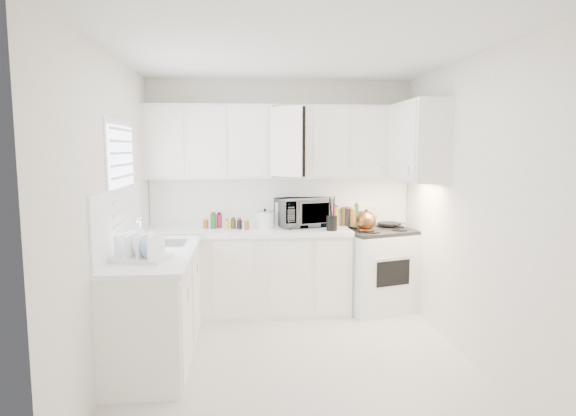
{
  "coord_description": "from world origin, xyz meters",
  "views": [
    {
      "loc": [
        -0.43,
        -4.02,
        1.83
      ],
      "look_at": [
        0.0,
        0.7,
        1.25
      ],
      "focal_mm": 30.49,
      "sensor_mm": 36.0,
      "label": 1
    }
  ],
  "objects": [
    {
      "name": "floor",
      "position": [
        0.0,
        0.0,
        0.0
      ],
      "size": [
        3.2,
        3.2,
        0.0
      ],
      "primitive_type": "plane",
      "color": "silver",
      "rests_on": "ground"
    },
    {
      "name": "ceiling",
      "position": [
        0.0,
        0.0,
        2.6
      ],
      "size": [
        3.2,
        3.2,
        0.0
      ],
      "primitive_type": "plane",
      "rotation": [
        3.14,
        0.0,
        0.0
      ],
      "color": "white",
      "rests_on": "ground"
    },
    {
      "name": "wall_back",
      "position": [
        0.0,
        1.6,
        1.3
      ],
      "size": [
        3.0,
        0.0,
        3.0
      ],
      "primitive_type": "plane",
      "rotation": [
        1.57,
        0.0,
        0.0
      ],
      "color": "white",
      "rests_on": "ground"
    },
    {
      "name": "wall_front",
      "position": [
        0.0,
        -1.6,
        1.3
      ],
      "size": [
        3.0,
        0.0,
        3.0
      ],
      "primitive_type": "plane",
      "rotation": [
        -1.57,
        0.0,
        0.0
      ],
      "color": "white",
      "rests_on": "ground"
    },
    {
      "name": "wall_left",
      "position": [
        -1.5,
        0.0,
        1.3
      ],
      "size": [
        0.0,
        3.2,
        3.2
      ],
      "primitive_type": "plane",
      "rotation": [
        1.57,
        0.0,
        1.57
      ],
      "color": "white",
      "rests_on": "ground"
    },
    {
      "name": "wall_right",
      "position": [
        1.5,
        0.0,
        1.3
      ],
      "size": [
        0.0,
        3.2,
        3.2
      ],
      "primitive_type": "plane",
      "rotation": [
        1.57,
        0.0,
        -1.57
      ],
      "color": "white",
      "rests_on": "ground"
    },
    {
      "name": "window_blinds",
      "position": [
        -1.48,
        0.35,
        1.55
      ],
      "size": [
        0.06,
        0.96,
        1.06
      ],
      "primitive_type": null,
      "color": "white",
      "rests_on": "wall_left"
    },
    {
      "name": "lower_cabinets_back",
      "position": [
        -0.39,
        1.3,
        0.45
      ],
      "size": [
        2.22,
        0.6,
        0.9
      ],
      "primitive_type": null,
      "color": "white",
      "rests_on": "floor"
    },
    {
      "name": "lower_cabinets_left",
      "position": [
        -1.2,
        0.2,
        0.45
      ],
      "size": [
        0.6,
        1.6,
        0.9
      ],
      "primitive_type": null,
      "color": "white",
      "rests_on": "floor"
    },
    {
      "name": "countertop_back",
      "position": [
        -0.39,
        1.29,
        0.93
      ],
      "size": [
        2.24,
        0.64,
        0.05
      ],
      "primitive_type": "cube",
      "color": "white",
      "rests_on": "lower_cabinets_back"
    },
    {
      "name": "countertop_left",
      "position": [
        -1.19,
        0.2,
        0.93
      ],
      "size": [
        0.64,
        1.62,
        0.05
      ],
      "primitive_type": "cube",
      "color": "white",
      "rests_on": "lower_cabinets_left"
    },
    {
      "name": "backsplash_back",
      "position": [
        0.0,
        1.59,
        1.23
      ],
      "size": [
        2.98,
        0.02,
        0.55
      ],
      "primitive_type": "cube",
      "color": "white",
      "rests_on": "wall_back"
    },
    {
      "name": "backsplash_left",
      "position": [
        -1.49,
        0.2,
        1.23
      ],
      "size": [
        0.02,
        1.6,
        0.55
      ],
      "primitive_type": "cube",
      "color": "white",
      "rests_on": "wall_left"
    },
    {
      "name": "upper_cabinets_back",
      "position": [
        0.0,
        1.44,
        1.5
      ],
      "size": [
        3.0,
        0.33,
        0.8
      ],
      "primitive_type": null,
      "color": "white",
      "rests_on": "wall_back"
    },
    {
      "name": "upper_cabinets_right",
      "position": [
        1.33,
        0.82,
        1.5
      ],
      "size": [
        0.33,
        0.9,
        0.8
      ],
      "primitive_type": null,
      "color": "white",
      "rests_on": "wall_right"
    },
    {
      "name": "sink",
      "position": [
        -1.19,
        0.55,
        1.07
      ],
      "size": [
        0.42,
        0.38,
        0.3
      ],
      "primitive_type": null,
      "color": "gray",
      "rests_on": "countertop_left"
    },
    {
      "name": "stove",
      "position": [
        1.07,
        1.29,
        0.59
      ],
      "size": [
        0.92,
        0.83,
        1.18
      ],
      "primitive_type": null,
      "rotation": [
        0.0,
        0.0,
        0.3
      ],
      "color": "white",
      "rests_on": "floor"
    },
    {
      "name": "tea_kettle",
      "position": [
        0.89,
        1.13,
        1.06
      ],
      "size": [
        0.29,
        0.26,
        0.25
      ],
      "primitive_type": null,
      "rotation": [
        0.0,
        0.0,
        0.13
      ],
      "color": "brown",
      "rests_on": "stove"
    },
    {
      "name": "frying_pan",
      "position": [
        1.25,
        1.45,
        0.97
      ],
      "size": [
        0.36,
        0.5,
        0.04
      ],
      "primitive_type": null,
      "rotation": [
        0.0,
        0.0,
        0.24
      ],
      "color": "black",
      "rests_on": "stove"
    },
    {
      "name": "microwave",
      "position": [
        0.24,
        1.43,
        1.15
      ],
      "size": [
        0.65,
        0.48,
        0.39
      ],
      "primitive_type": "imported",
      "rotation": [
        0.0,
        0.0,
        0.3
      ],
      "color": "gray",
      "rests_on": "countertop_back"
    },
    {
      "name": "rice_cooker",
      "position": [
        -0.2,
        1.35,
        1.06
      ],
      "size": [
        0.27,
        0.27,
        0.21
      ],
      "primitive_type": null,
      "rotation": [
        0.0,
        0.0,
        0.3
      ],
      "color": "white",
      "rests_on": "countertop_back"
    },
    {
      "name": "paper_towel",
      "position": [
        -0.02,
        1.46,
        1.08
      ],
      "size": [
        0.12,
        0.12,
        0.27
      ],
      "primitive_type": "cylinder",
      "color": "white",
      "rests_on": "countertop_back"
    },
    {
      "name": "utensil_crock",
      "position": [
        0.51,
        1.11,
        1.14
      ],
      "size": [
        0.13,
        0.13,
        0.38
      ],
      "primitive_type": null,
      "rotation": [
        0.0,
        0.0,
        -0.02
      ],
      "color": "black",
      "rests_on": "countertop_back"
    },
    {
      "name": "dish_rack",
      "position": [
        -1.26,
        -0.13,
        1.07
      ],
      "size": [
        0.51,
        0.43,
        0.24
      ],
      "primitive_type": null,
      "rotation": [
        0.0,
        0.0,
        -0.25
      ],
      "color": "white",
      "rests_on": "countertop_left"
    },
    {
      "name": "spice_left_0",
      "position": [
        -0.85,
        1.42,
        1.02
      ],
      "size": [
        0.06,
        0.06,
        0.13
      ],
      "primitive_type": "cylinder",
      "color": "brown",
      "rests_on": "countertop_back"
    },
    {
      "name": "spice_left_1",
      "position": [
        -0.78,
        1.33,
        1.02
      ],
      "size": [
        0.06,
        0.06,
        0.13
      ],
      "primitive_type": "cylinder",
      "color": "#206121",
      "rests_on": "countertop_back"
    },
    {
      "name": "spice_left_2",
      "position": [
        -0.7,
        1.42,
        1.02
      ],
      "size": [
        0.06,
        0.06,
        0.13
      ],
      "primitive_type": "cylinder",
      "color": "#B81845",
      "rests_on": "countertop_back"
    },
    {
      "name": "spice_left_3",
      "position": [
        -0.62,
        1.33,
        1.02
      ],
      "size": [
        0.06,
        0.06,
        0.13
      ],
      "primitive_type": "cylinder",
      "color": "yellow",
      "rests_on": "countertop_back"
    },
    {
      "name": "spice_left_4",
      "position": [
        -0.55,
        1.42,
        1.02
      ],
      "size": [
        0.06,
        0.06,
        0.13
      ],
      "primitive_type": "cylinder",
      "color": "#4D3A16",
      "rests_on": "countertop_back"
    },
    {
      "name": "spice_left_5",
      "position": [
        -0.47,
        1.33,
        1.02
      ],
      "size": [
        0.06,
        0.06,
        0.13
      ],
      "primitive_type": "cylinder",
      "color": "black",
      "rests_on": "countertop_back"
    },
    {
      "name": "spice_left_6",
      "position": [
        -0.4,
        1.42,
        1.02
      ],
      "size": [
        0.06,
        0.06,
        0.13
      ],
      "primitive_type": "cylinder",
      "color": "brown",
      "rests_on": "countertop_back"
    },
    {
      "name": "sauce_right_0",
      "position": [
        0.58,
        1.46,
        1.05
      ],
      "size": [
        0.06,
        0.06,
        0.19
      ],
      "primitive_type": "cylinder",
      "color": "#B81845",
      "rests_on": "countertop_back"
    },
    {
      "name": "sauce_right_1",
      "position": [
        0.64,
        1.4,
        1.05
      ],
      "size": [
        0.06,
        0.06,
        0.19
      ],
      "primitive_type": "cylinder",
      "color": "yellow",
      "rests_on": "countertop_back"
    },
    {
      "name": "sauce_right_2",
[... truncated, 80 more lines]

